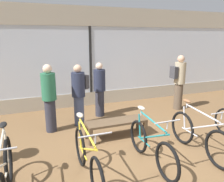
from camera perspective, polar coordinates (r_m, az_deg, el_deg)
name	(u,v)px	position (r m, az deg, el deg)	size (l,w,h in m)	color
ground_plane	(139,155)	(4.54, 7.11, -16.18)	(24.00, 24.00, 0.00)	brown
shop_back_wall	(90,57)	(7.24, -5.70, 8.90)	(12.00, 0.08, 3.20)	#B2A893
bicycle_far_left	(5,177)	(3.55, -26.12, -19.44)	(0.46, 1.78, 1.06)	black
bicycle_left	(87,159)	(3.65, -6.47, -17.21)	(0.46, 1.76, 1.03)	black
bicycle_center	(151,146)	(4.12, 10.10, -13.88)	(0.46, 1.65, 1.01)	black
bicycle_right	(199,136)	(4.69, 21.74, -10.80)	(0.46, 1.74, 1.04)	black
display_bench	(116,123)	(5.07, 1.13, -8.48)	(1.40, 0.44, 0.41)	brown
customer_near_rack	(79,93)	(5.68, -8.62, -0.55)	(0.56, 0.52, 1.61)	#424C6B
customer_by_window	(49,97)	(5.43, -16.07, -1.56)	(0.43, 0.43, 1.66)	#2D2D38
customer_mid_floor	(100,89)	(6.29, -3.28, 0.61)	(0.48, 0.48, 1.57)	#2D2D38
customer_near_bench	(179,81)	(7.16, 17.08, 2.58)	(0.50, 0.36, 1.73)	brown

